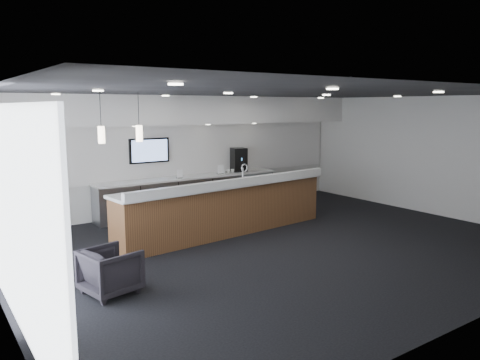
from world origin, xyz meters
TOP-DOWN VIEW (x-y plane):
  - ground at (0.00, 0.00)m, footprint 10.00×10.00m
  - ceiling at (0.00, 0.00)m, footprint 10.00×8.00m
  - back_wall at (0.00, 4.00)m, footprint 10.00×0.02m
  - right_wall at (5.00, 0.00)m, footprint 0.02×8.00m
  - soffit_bulkhead at (0.00, 3.55)m, footprint 10.00×0.90m
  - alcove_panel at (0.00, 3.97)m, footprint 9.80×0.06m
  - back_credenza at (-0.00, 3.64)m, footprint 5.06×0.66m
  - wall_tv at (-1.00, 3.91)m, footprint 1.05×0.08m
  - pendant_left at (-2.40, 0.80)m, footprint 0.12×0.12m
  - pendant_right at (-3.10, 0.80)m, footprint 0.12×0.12m
  - ceiling_can_lights at (0.00, 0.00)m, footprint 7.00×5.00m
  - service_counter at (-0.38, 1.34)m, footprint 5.24×1.34m
  - coffee_machine at (1.56, 3.68)m, footprint 0.47×0.54m
  - info_sign_left at (-0.37, 3.50)m, footprint 0.16×0.02m
  - info_sign_right at (0.88, 3.54)m, footprint 0.18×0.03m
  - armchair at (-3.59, -0.45)m, footprint 0.89×0.87m
  - lounge_guest at (-4.31, 0.29)m, footprint 0.54×0.66m
  - cup_0 at (1.28, 3.57)m, footprint 0.10×0.10m
  - cup_1 at (1.14, 3.57)m, footprint 0.14×0.14m
  - cup_2 at (1.00, 3.57)m, footprint 0.12×0.12m
  - cup_3 at (0.86, 3.57)m, footprint 0.13×0.13m

SIDE VIEW (x-z plane):
  - ground at x=0.00m, z-range 0.00..0.00m
  - armchair at x=-3.59m, z-range 0.00..0.69m
  - back_credenza at x=0.00m, z-range 0.00..0.95m
  - service_counter at x=-0.38m, z-range -0.17..1.32m
  - lounge_guest at x=-4.31m, z-range 0.00..1.56m
  - cup_0 at x=1.28m, z-range 0.95..1.04m
  - cup_1 at x=1.14m, z-range 0.95..1.04m
  - cup_2 at x=1.00m, z-range 0.95..1.04m
  - cup_3 at x=0.86m, z-range 0.95..1.04m
  - info_sign_left at x=-0.37m, z-range 0.95..1.16m
  - info_sign_right at x=0.88m, z-range 0.95..1.19m
  - coffee_machine at x=1.56m, z-range 0.95..1.60m
  - back_wall at x=0.00m, z-range 0.00..3.00m
  - right_wall at x=5.00m, z-range 0.00..3.00m
  - alcove_panel at x=0.00m, z-range 0.90..2.30m
  - wall_tv at x=-1.00m, z-range 1.34..1.96m
  - pendant_left at x=-2.40m, z-range 2.10..2.40m
  - pendant_right at x=-3.10m, z-range 2.10..2.40m
  - soffit_bulkhead at x=0.00m, z-range 2.30..3.00m
  - ceiling_can_lights at x=0.00m, z-range 2.96..2.98m
  - ceiling at x=0.00m, z-range 2.99..3.01m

